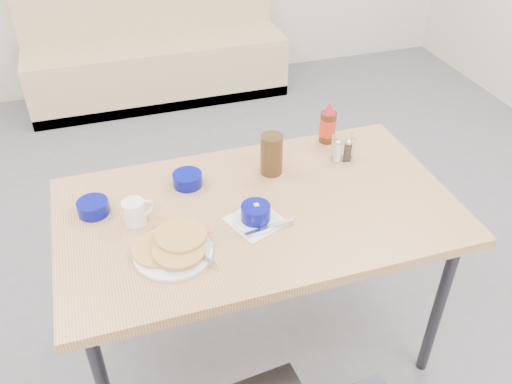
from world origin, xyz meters
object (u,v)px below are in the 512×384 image
object	(u,v)px
pancake_plate	(173,248)
amber_tumbler	(271,154)
butter_bowl	(188,179)
dining_table	(258,221)
coffee_mug	(135,212)
condiment_caddy	(342,152)
grits_setting	(256,215)
booth_bench	(155,51)
creamer_bowl	(93,207)
syrup_bottle	(328,125)

from	to	relation	value
pancake_plate	amber_tumbler	bearing A→B (deg)	36.90
pancake_plate	butter_bowl	xyz separation A→B (m)	(0.12, 0.35, 0.01)
dining_table	coffee_mug	distance (m)	0.44
pancake_plate	condiment_caddy	size ratio (longest dim) A/B	2.34
dining_table	grits_setting	xyz separation A→B (m)	(-0.03, -0.07, 0.09)
dining_table	amber_tumbler	world-z (taller)	amber_tumbler
coffee_mug	dining_table	bearing A→B (deg)	-6.98
booth_bench	pancake_plate	distance (m)	2.73
booth_bench	pancake_plate	world-z (taller)	booth_bench
booth_bench	amber_tumbler	world-z (taller)	booth_bench
pancake_plate	creamer_bowl	size ratio (longest dim) A/B	2.32
butter_bowl	condiment_caddy	xyz separation A→B (m)	(0.62, -0.02, 0.01)
amber_tumbler	creamer_bowl	bearing A→B (deg)	-175.74
condiment_caddy	booth_bench	bearing A→B (deg)	110.79
dining_table	butter_bowl	xyz separation A→B (m)	(-0.21, 0.21, 0.09)
grits_setting	butter_bowl	bearing A→B (deg)	122.21
grits_setting	creamer_bowl	distance (m)	0.57
amber_tumbler	syrup_bottle	distance (m)	0.33
creamer_bowl	syrup_bottle	distance (m)	0.99
butter_bowl	creamer_bowl	bearing A→B (deg)	-169.50
pancake_plate	coffee_mug	xyz separation A→B (m)	(-0.09, 0.19, 0.03)
coffee_mug	condiment_caddy	xyz separation A→B (m)	(0.83, 0.14, -0.01)
pancake_plate	butter_bowl	world-z (taller)	butter_bowl
amber_tumbler	syrup_bottle	xyz separation A→B (m)	(0.30, 0.15, -0.00)
pancake_plate	grits_setting	distance (m)	0.31
pancake_plate	syrup_bottle	bearing A→B (deg)	32.89
butter_bowl	condiment_caddy	bearing A→B (deg)	-1.68
butter_bowl	condiment_caddy	distance (m)	0.62
pancake_plate	amber_tumbler	xyz separation A→B (m)	(0.44, 0.33, 0.06)
dining_table	creamer_bowl	bearing A→B (deg)	165.37
booth_bench	creamer_bowl	distance (m)	2.49
pancake_plate	dining_table	bearing A→B (deg)	22.90
coffee_mug	amber_tumbler	distance (m)	0.56
dining_table	pancake_plate	bearing A→B (deg)	-157.10
booth_bench	pancake_plate	xyz separation A→B (m)	(-0.33, -2.67, 0.43)
dining_table	creamer_bowl	xyz separation A→B (m)	(-0.56, 0.14, 0.09)
dining_table	coffee_mug	bearing A→B (deg)	173.02
booth_bench	condiment_caddy	bearing A→B (deg)	-80.03
booth_bench	dining_table	distance (m)	2.56
creamer_bowl	condiment_caddy	bearing A→B (deg)	2.73
dining_table	amber_tumbler	distance (m)	0.27
grits_setting	butter_bowl	distance (m)	0.33
dining_table	butter_bowl	distance (m)	0.31
booth_bench	amber_tumbler	size ratio (longest dim) A/B	11.79
booth_bench	dining_table	size ratio (longest dim) A/B	1.36
creamer_bowl	butter_bowl	world-z (taller)	same
dining_table	condiment_caddy	xyz separation A→B (m)	(0.41, 0.19, 0.10)
condiment_caddy	syrup_bottle	distance (m)	0.15
booth_bench	grits_setting	distance (m)	2.64
coffee_mug	creamer_bowl	xyz separation A→B (m)	(-0.14, 0.09, -0.02)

